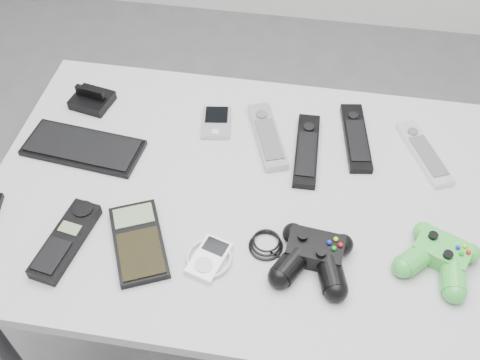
% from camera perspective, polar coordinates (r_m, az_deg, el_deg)
% --- Properties ---
extents(floor, '(3.50, 3.50, 0.00)m').
position_cam_1_polar(floor, '(1.85, -1.42, -14.45)').
color(floor, '#5F5E63').
rests_on(floor, ground).
extents(desk, '(1.12, 0.72, 0.75)m').
position_cam_1_polar(desk, '(1.23, 1.42, -3.19)').
color(desk, '#ACACAF').
rests_on(desk, floor).
extents(pda_keyboard, '(0.27, 0.14, 0.02)m').
position_cam_1_polar(pda_keyboard, '(1.30, -15.64, 3.23)').
color(pda_keyboard, black).
rests_on(pda_keyboard, desk).
extents(dock_bracket, '(0.10, 0.09, 0.05)m').
position_cam_1_polar(dock_bracket, '(1.40, -14.88, 8.21)').
color(dock_bracket, black).
rests_on(dock_bracket, desk).
extents(pda, '(0.08, 0.11, 0.02)m').
position_cam_1_polar(pda, '(1.31, -2.43, 5.90)').
color(pda, '#A1A1A8').
rests_on(pda, desk).
extents(remote_silver_a, '(0.12, 0.21, 0.02)m').
position_cam_1_polar(remote_silver_a, '(1.28, 2.78, 4.54)').
color(remote_silver_a, '#A1A1A8').
rests_on(remote_silver_a, desk).
extents(remote_black_a, '(0.06, 0.21, 0.02)m').
position_cam_1_polar(remote_black_a, '(1.25, 6.79, 3.08)').
color(remote_black_a, black).
rests_on(remote_black_a, desk).
extents(remote_black_b, '(0.08, 0.21, 0.02)m').
position_cam_1_polar(remote_black_b, '(1.30, 11.70, 4.32)').
color(remote_black_b, black).
rests_on(remote_black_b, desk).
extents(remote_silver_b, '(0.12, 0.20, 0.02)m').
position_cam_1_polar(remote_silver_b, '(1.31, 18.18, 2.70)').
color(remote_silver_b, silver).
rests_on(remote_silver_b, desk).
extents(cordless_handset, '(0.09, 0.19, 0.03)m').
position_cam_1_polar(cordless_handset, '(1.14, -17.29, -5.85)').
color(cordless_handset, black).
rests_on(cordless_handset, desk).
extents(calculator, '(0.16, 0.21, 0.02)m').
position_cam_1_polar(calculator, '(1.11, -10.27, -6.18)').
color(calculator, black).
rests_on(calculator, desk).
extents(mp3_player, '(0.11, 0.11, 0.02)m').
position_cam_1_polar(mp3_player, '(1.07, -3.17, -7.94)').
color(mp3_player, white).
rests_on(mp3_player, desk).
extents(controller_black, '(0.27, 0.18, 0.05)m').
position_cam_1_polar(controller_black, '(1.06, 7.50, -7.62)').
color(controller_black, black).
rests_on(controller_black, desk).
extents(controller_green, '(0.19, 0.19, 0.05)m').
position_cam_1_polar(controller_green, '(1.12, 19.62, -7.28)').
color(controller_green, green).
rests_on(controller_green, desk).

